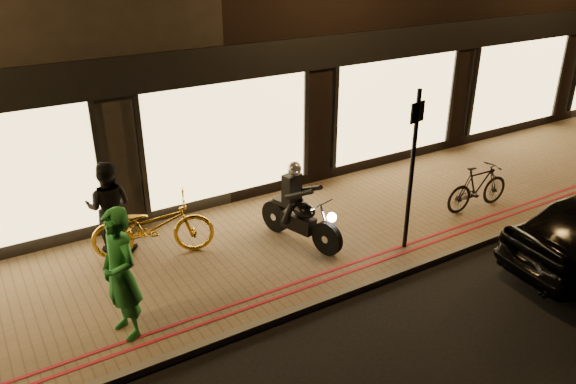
# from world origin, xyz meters

# --- Properties ---
(ground) EXTENTS (90.00, 90.00, 0.00)m
(ground) POSITION_xyz_m (0.00, 0.00, 0.00)
(ground) COLOR black
(ground) RESTS_ON ground
(sidewalk) EXTENTS (50.00, 4.00, 0.12)m
(sidewalk) POSITION_xyz_m (0.00, 2.00, 0.06)
(sidewalk) COLOR brown
(sidewalk) RESTS_ON ground
(kerb_stone) EXTENTS (50.00, 0.14, 0.12)m
(kerb_stone) POSITION_xyz_m (0.00, 0.05, 0.06)
(kerb_stone) COLOR #59544C
(kerb_stone) RESTS_ON ground
(red_kerb_lines) EXTENTS (50.00, 0.26, 0.01)m
(red_kerb_lines) POSITION_xyz_m (0.00, 0.55, 0.12)
(red_kerb_lines) COLOR maroon
(red_kerb_lines) RESTS_ON sidewalk
(motorcycle) EXTENTS (0.75, 1.90, 1.59)m
(motorcycle) POSITION_xyz_m (0.37, 1.83, 0.73)
(motorcycle) COLOR black
(motorcycle) RESTS_ON sidewalk
(sign_post) EXTENTS (0.35, 0.10, 3.00)m
(sign_post) POSITION_xyz_m (1.96, 0.63, 1.80)
(sign_post) COLOR black
(sign_post) RESTS_ON sidewalk
(bicycle_gold) EXTENTS (2.29, 1.41, 1.14)m
(bicycle_gold) POSITION_xyz_m (-2.12, 2.78, 0.69)
(bicycle_gold) COLOR gold
(bicycle_gold) RESTS_ON sidewalk
(bicycle_dark) EXTENTS (1.67, 0.55, 0.99)m
(bicycle_dark) POSITION_xyz_m (4.34, 1.07, 0.61)
(bicycle_dark) COLOR black
(bicycle_dark) RESTS_ON sidewalk
(person_green) EXTENTS (0.65, 0.83, 2.00)m
(person_green) POSITION_xyz_m (-3.20, 0.84, 1.12)
(person_green) COLOR #1D6D28
(person_green) RESTS_ON sidewalk
(person_dark) EXTENTS (1.06, 0.99, 1.75)m
(person_dark) POSITION_xyz_m (-2.71, 3.33, 0.99)
(person_dark) COLOR black
(person_dark) RESTS_ON sidewalk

